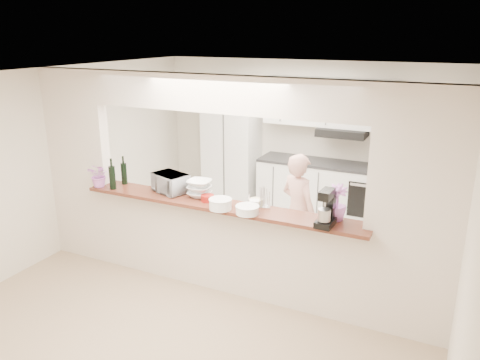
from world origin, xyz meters
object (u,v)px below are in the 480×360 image
Objects in this scene: toaster_oven at (170,183)px; refrigerator at (431,181)px; stand_mixer at (327,209)px; person at (298,212)px.

refrigerator is at bearing 62.04° from toaster_oven.
person is (-0.63, 1.06, -0.51)m from stand_mixer.
refrigerator is 3.80m from toaster_oven.
stand_mixer reaches higher than toaster_oven.
toaster_oven is 0.28× the size of person.
toaster_oven is at bearing 174.52° from stand_mixer.
refrigerator is at bearing 74.00° from stand_mixer.
person is (-1.43, -1.73, -0.10)m from refrigerator.
stand_mixer is 0.25× the size of person.
refrigerator reaches higher than person.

